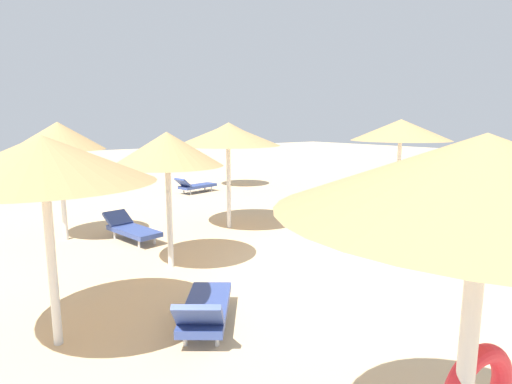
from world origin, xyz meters
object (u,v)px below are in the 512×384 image
(parasol_4, at_px, (167,150))
(parasol_3, at_px, (401,130))
(parasol_5, at_px, (58,136))
(lounger_3, at_px, (395,195))
(lounger_0, at_px, (195,186))
(lounger_4, at_px, (131,229))
(parasol_1, at_px, (43,160))
(parasol_0, at_px, (229,130))
(parasol_2, at_px, (484,181))
(parasol_6, at_px, (228,135))
(lounger_1, at_px, (205,309))

(parasol_4, bearing_deg, parasol_3, -1.14)
(parasol_5, height_order, lounger_3, parasol_5)
(parasol_5, bearing_deg, lounger_0, 34.07)
(parasol_4, height_order, parasol_5, parasol_5)
(parasol_4, height_order, lounger_0, parasol_4)
(parasol_4, bearing_deg, parasol_5, 108.93)
(parasol_4, distance_m, lounger_4, 3.28)
(lounger_4, bearing_deg, parasol_1, -122.38)
(lounger_0, bearing_deg, parasol_0, 16.07)
(parasol_2, height_order, lounger_3, parasol_2)
(lounger_3, bearing_deg, parasol_1, -166.59)
(parasol_5, relative_size, lounger_0, 1.54)
(parasol_6, bearing_deg, lounger_0, 69.21)
(parasol_5, distance_m, lounger_4, 2.93)
(parasol_4, xyz_separation_m, parasol_6, (2.85, 2.00, 0.18))
(parasol_4, relative_size, parasol_6, 0.96)
(lounger_0, bearing_deg, parasol_5, -145.93)
(parasol_2, bearing_deg, parasol_0, 60.99)
(parasol_4, xyz_separation_m, lounger_1, (-0.83, -2.78, -2.16))
(lounger_1, distance_m, lounger_3, 11.25)
(parasol_3, relative_size, parasol_5, 1.03)
(parasol_3, bearing_deg, lounger_1, -163.36)
(parasol_0, xyz_separation_m, parasol_1, (-9.92, -10.35, -0.12))
(lounger_4, bearing_deg, lounger_3, -8.13)
(parasol_2, height_order, parasol_3, parasol_3)
(parasol_1, xyz_separation_m, lounger_1, (1.82, -0.90, -2.24))
(parasol_6, distance_m, lounger_0, 6.67)
(parasol_1, xyz_separation_m, parasol_4, (2.65, 1.88, -0.07))
(parasol_6, distance_m, lounger_1, 6.47)
(lounger_4, bearing_deg, parasol_3, -18.38)
(parasol_4, height_order, lounger_4, parasol_4)
(parasol_5, xyz_separation_m, parasol_6, (4.08, -1.58, -0.01))
(parasol_6, bearing_deg, lounger_3, -7.64)
(parasol_1, bearing_deg, lounger_0, 51.52)
(parasol_2, distance_m, lounger_1, 4.53)
(parasol_3, distance_m, lounger_1, 9.48)
(lounger_0, xyz_separation_m, lounger_3, (4.67, -6.76, 0.00))
(parasol_5, xyz_separation_m, lounger_1, (0.40, -6.36, -2.36))
(parasol_5, xyz_separation_m, lounger_0, (6.29, 4.26, -2.36))
(parasol_0, height_order, lounger_3, parasol_0)
(parasol_2, height_order, parasol_4, parasol_2)
(parasol_3, relative_size, parasol_6, 1.05)
(parasol_2, distance_m, parasol_6, 9.50)
(parasol_1, height_order, parasol_4, parasol_1)
(parasol_0, relative_size, parasol_3, 0.96)
(parasol_3, bearing_deg, lounger_4, 161.62)
(lounger_0, bearing_deg, parasol_3, -70.20)
(parasol_3, xyz_separation_m, lounger_3, (1.80, 1.23, -2.46))
(parasol_2, bearing_deg, lounger_4, 82.48)
(parasol_1, bearing_deg, lounger_1, -26.26)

